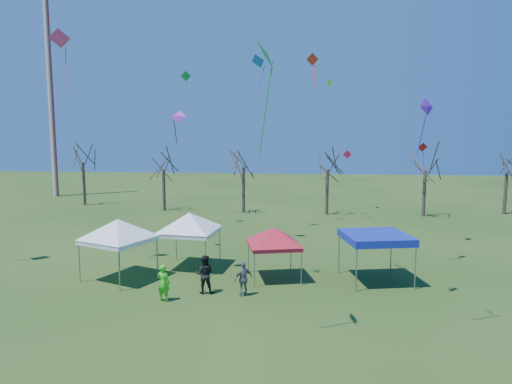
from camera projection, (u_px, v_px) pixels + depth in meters
ground at (227, 298)px, 22.33m from camera, size 140.00×140.00×0.00m
radio_mast at (51, 97)px, 57.15m from camera, size 0.70×0.70×25.00m
tree_0 at (82, 147)px, 50.66m from camera, size 3.83×3.83×8.44m
tree_1 at (163, 155)px, 47.01m from camera, size 3.42×3.42×7.54m
tree_2 at (243, 151)px, 45.82m from camera, size 3.71×3.71×8.18m
tree_3 at (328, 153)px, 44.66m from camera, size 3.59×3.59×7.91m
tree_4 at (426, 154)px, 43.66m from camera, size 3.58×3.58×7.89m
tree_5 at (508, 157)px, 44.88m from camera, size 3.39×3.39×7.46m
tent_white_west at (118, 223)px, 24.90m from camera, size 4.08×4.08×3.89m
tent_white_mid at (189, 216)px, 27.07m from camera, size 4.37×4.37×3.87m
tent_red at (274, 231)px, 24.99m from camera, size 3.69×3.69×3.35m
tent_blue at (376, 238)px, 24.66m from camera, size 3.97×3.97×2.63m
person_grey at (243, 279)px, 22.59m from camera, size 1.06×0.96×1.73m
person_green at (163, 283)px, 21.85m from camera, size 0.73×0.56×1.80m
person_dark at (205, 274)px, 22.93m from camera, size 1.02×0.83×1.96m
kite_13 at (186, 76)px, 42.26m from camera, size 0.99×0.72×2.54m
kite_8 at (60, 39)px, 25.90m from camera, size 1.41×1.16×3.53m
kite_18 at (312, 60)px, 30.91m from camera, size 0.86×0.37×2.24m
kite_1 at (178, 117)px, 24.94m from camera, size 0.87×0.59×1.86m
kite_5 at (266, 55)px, 16.32m from camera, size 0.88×1.39×4.33m
kite_19 at (330, 83)px, 39.89m from camera, size 0.71×0.78×2.16m
kite_11 at (258, 61)px, 36.00m from camera, size 1.48×1.36×2.65m
kite_17 at (427, 108)px, 26.62m from camera, size 1.08×0.87×3.23m
kite_12 at (423, 148)px, 42.76m from camera, size 0.98×0.52×2.94m
kite_22 at (348, 155)px, 44.16m from camera, size 0.95×0.94×3.04m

